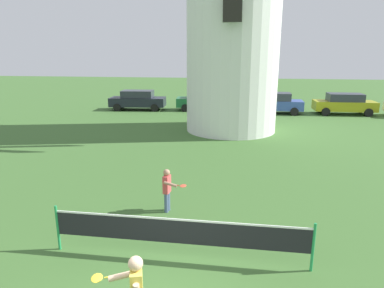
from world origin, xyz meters
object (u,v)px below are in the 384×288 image
object	(u,v)px
player_far	(168,188)
parked_car_black	(138,100)
parked_car_green	(205,100)
parked_car_mustard	(344,104)
parked_car_blue	(274,103)
tennis_net	(179,232)

from	to	relation	value
player_far	parked_car_black	bearing A→B (deg)	109.68
parked_car_green	parked_car_mustard	size ratio (longest dim) A/B	1.05
player_far	parked_car_black	distance (m)	18.92
parked_car_black	parked_car_mustard	distance (m)	15.93
parked_car_blue	parked_car_mustard	distance (m)	5.17
parked_car_black	parked_car_blue	world-z (taller)	same
tennis_net	parked_car_green	size ratio (longest dim) A/B	1.24
parked_car_black	parked_car_green	bearing A→B (deg)	6.15
tennis_net	parked_car_green	distance (m)	20.80
tennis_net	parked_car_green	xyz separation A→B (m)	(-1.74, 20.72, 0.12)
player_far	parked_car_blue	size ratio (longest dim) A/B	0.30
tennis_net	parked_car_mustard	bearing A→B (deg)	66.60
player_far	parked_car_blue	world-z (taller)	parked_car_blue
parked_car_black	parked_car_blue	size ratio (longest dim) A/B	1.06
parked_car_green	parked_car_black	bearing A→B (deg)	-173.85
player_far	parked_car_black	world-z (taller)	parked_car_black
parked_car_blue	player_far	bearing A→B (deg)	-103.91
parked_car_black	parked_car_green	distance (m)	5.41
parked_car_green	parked_car_blue	xyz separation A→B (m)	(5.38, -0.65, -0.00)
tennis_net	parked_car_mustard	size ratio (longest dim) A/B	1.30
parked_car_black	parked_car_green	world-z (taller)	same
tennis_net	parked_car_blue	size ratio (longest dim) A/B	1.34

